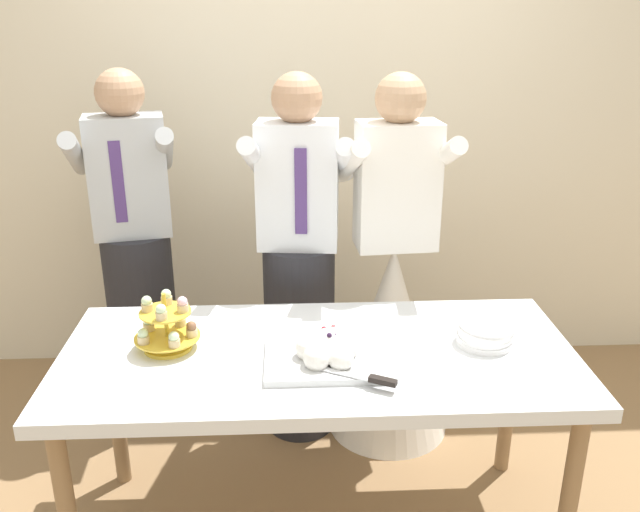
% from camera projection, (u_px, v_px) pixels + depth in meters
% --- Properties ---
extents(rear_wall, '(5.20, 0.10, 2.90)m').
position_uv_depth(rear_wall, '(305.00, 99.00, 3.45)').
color(rear_wall, beige).
rests_on(rear_wall, ground_plane).
extents(dessert_table, '(1.80, 0.80, 0.78)m').
position_uv_depth(dessert_table, '(318.00, 370.00, 2.37)').
color(dessert_table, silver).
rests_on(dessert_table, ground_plane).
extents(cupcake_stand, '(0.23, 0.23, 0.21)m').
position_uv_depth(cupcake_stand, '(167.00, 327.00, 2.34)').
color(cupcake_stand, gold).
rests_on(cupcake_stand, dessert_table).
extents(main_cake_tray, '(0.42, 0.37, 0.13)m').
position_uv_depth(main_cake_tray, '(327.00, 351.00, 2.26)').
color(main_cake_tray, silver).
rests_on(main_cake_tray, dessert_table).
extents(plate_stack, '(0.20, 0.20, 0.08)m').
position_uv_depth(plate_stack, '(485.00, 334.00, 2.39)').
color(plate_stack, white).
rests_on(plate_stack, dessert_table).
extents(person_groom, '(0.50, 0.53, 1.66)m').
position_uv_depth(person_groom, '(299.00, 282.00, 3.00)').
color(person_groom, '#232328').
rests_on(person_groom, ground_plane).
extents(person_bride, '(0.56, 0.56, 1.66)m').
position_uv_depth(person_bride, '(391.00, 316.00, 3.05)').
color(person_bride, white).
rests_on(person_bride, ground_plane).
extents(person_guest, '(0.54, 0.57, 1.66)m').
position_uv_depth(person_guest, '(138.00, 268.00, 3.15)').
color(person_guest, '#232328').
rests_on(person_guest, ground_plane).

